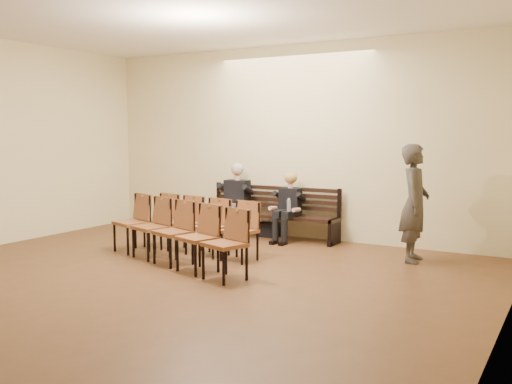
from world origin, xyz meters
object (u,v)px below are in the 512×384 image
Objects in this scene: bench at (270,226)px; water_bottle at (289,212)px; seated_woman at (288,211)px; chair_row_front at (198,226)px; seated_man at (234,200)px; laptop at (231,207)px; bag at (269,230)px; chair_row_back at (173,233)px; passerby at (415,194)px.

bench is 11.39× the size of water_bottle.
chair_row_front is (-0.78, -1.63, -0.09)m from seated_woman.
seated_man reaches higher than water_bottle.
laptop is (0.01, -0.14, -0.10)m from seated_man.
bag is at bearing 19.64° from seated_man.
chair_row_front reaches higher than water_bottle.
chair_row_back is (0.45, -2.28, -0.10)m from laptop.
chair_row_back is (0.13, -0.79, 0.02)m from chair_row_front.
chair_row_front is 0.76× the size of chair_row_back.
seated_woman is 1.11m from laptop.
passerby is 0.70× the size of chair_row_back.
bag is at bearing 126.60° from bench.
chair_row_front reaches higher than bag.
seated_woman is at bearing 70.61° from passerby.
bag is (-0.50, 0.22, -0.41)m from seated_woman.
passerby is (2.76, -0.60, 0.78)m from bench.
seated_woman is 3.40× the size of laptop.
chair_row_back reaches higher than water_bottle.
chair_row_front is 0.81m from chair_row_back.
seated_man is at bearing 118.72° from chair_row_back.
seated_man is 5.83× the size of water_bottle.
seated_man is at bearing 180.00° from seated_woman.
passerby is (3.44, -0.34, 0.45)m from laptop.
bench is 0.83m from seated_man.
water_bottle is 0.08× the size of chair_row_back.
bench is 1.29× the size of passerby.
bench is at bearing 86.38° from chair_row_front.
laptop is 1.38× the size of water_bottle.
seated_man is 1.26m from water_bottle.
laptop is at bearing -172.58° from seated_woman.
seated_woman is 1.81m from chair_row_front.
laptop is 1.22m from water_bottle.
passerby is (2.84, -0.70, 0.88)m from bag.
bag is 2.67m from chair_row_back.
bench is at bearing 9.86° from seated_man.
passerby reaches higher than bench.
seated_woman is at bearing 72.39° from chair_row_front.
bag is (0.62, 0.22, -0.53)m from seated_man.
chair_row_front is (-3.13, -1.15, -0.56)m from passerby.
water_bottle is at bearing 75.20° from passerby.
laptop is at bearing 119.08° from chair_row_back.
seated_man reaches higher than laptop.
seated_man reaches higher than chair_row_front.
passerby is (2.22, -0.27, 0.45)m from water_bottle.
seated_man is at bearing 74.27° from passerby.
laptop reaches higher than bag.
laptop is (-1.10, -0.14, 0.03)m from seated_woman.
seated_woman is 2.44m from passerby.
bench is 2.56m from chair_row_back.
chair_row_front is (-0.29, -1.85, 0.32)m from bag.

